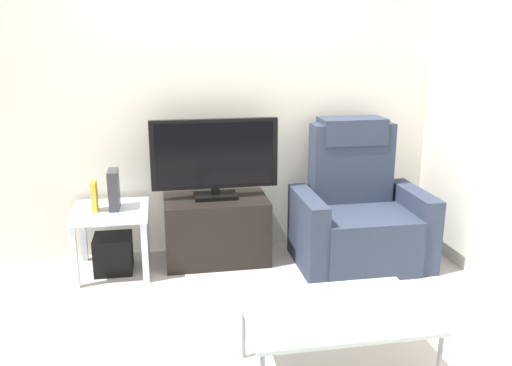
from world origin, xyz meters
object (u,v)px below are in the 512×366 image
television (215,157)px  cell_phone (363,307)px  recliner_armchair (358,214)px  side_table (111,219)px  subwoofer_box (113,254)px  game_console (114,190)px  book_upright (94,196)px  tv_stand (216,229)px  coffee_table (336,314)px

television → cell_phone: television is taller
recliner_armchair → side_table: 1.85m
subwoofer_box → game_console: 0.49m
side_table → subwoofer_box: 0.27m
side_table → book_upright: size_ratio=2.46×
tv_stand → coffee_table: size_ratio=0.87×
tv_stand → coffee_table: bearing=-75.5°
cell_phone → coffee_table: bearing=-163.9°
recliner_armchair → book_upright: (-1.95, 0.09, 0.22)m
subwoofer_box → book_upright: size_ratio=1.24×
coffee_table → cell_phone: 0.14m
tv_stand → book_upright: (-0.88, -0.09, 0.34)m
subwoofer_box → recliner_armchair: bearing=-3.3°
recliner_armchair → game_console: 1.84m
subwoofer_box → book_upright: book_upright is taller
book_upright → game_console: game_console is taller
tv_stand → television: (-0.00, 0.02, 0.57)m
television → cell_phone: 1.79m
recliner_armchair → side_table: (-1.85, 0.11, 0.03)m
game_console → cell_phone: size_ratio=1.91×
recliner_armchair → coffee_table: (-0.66, -1.44, -0.01)m
book_upright → subwoofer_box: bearing=11.3°
tv_stand → book_upright: book_upright is taller
book_upright → recliner_armchair: bearing=-2.6°
recliner_armchair → subwoofer_box: 1.87m
subwoofer_box → cell_phone: bearing=-49.5°
side_table → game_console: bearing=15.9°
recliner_armchair → book_upright: recliner_armchair is taller
game_console → side_table: bearing=-164.1°
television → book_upright: (-0.88, -0.11, -0.23)m
book_upright → television: bearing=6.9°
television → recliner_armchair: size_ratio=0.88×
side_table → coffee_table: side_table is taller
side_table → cell_phone: (1.33, -1.56, -0.01)m
side_table → book_upright: book_upright is taller
recliner_armchair → cell_phone: 1.54m
side_table → game_console: size_ratio=1.89×
subwoofer_box → game_console: size_ratio=0.95×
television → side_table: 0.88m
recliner_armchair → cell_phone: (-0.52, -1.45, 0.02)m
tv_stand → recliner_armchair: bearing=-9.2°
television → game_console: size_ratio=3.32×
coffee_table → cell_phone: (0.14, -0.01, 0.03)m
subwoofer_box → game_console: (0.04, 0.01, 0.49)m
book_upright → game_console: 0.14m
coffee_table → subwoofer_box: bearing=127.6°
game_console → cell_phone: game_console is taller
tv_stand → game_console: bearing=-175.6°
coffee_table → tv_stand: bearing=104.5°
coffee_table → side_table: bearing=127.6°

